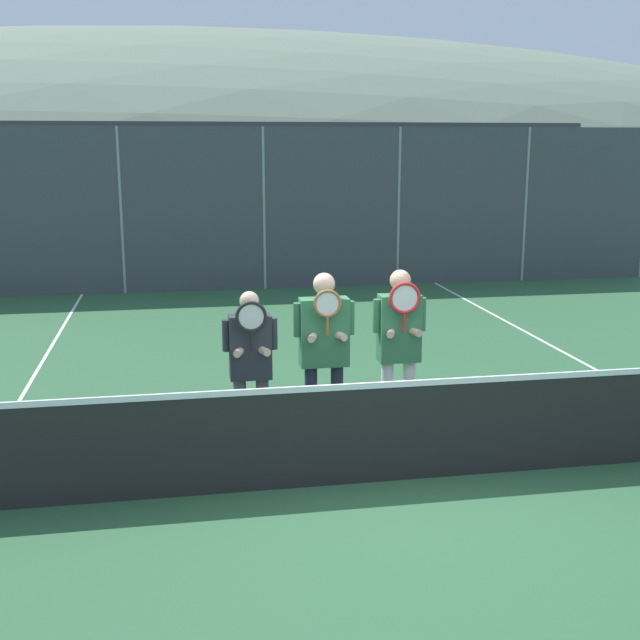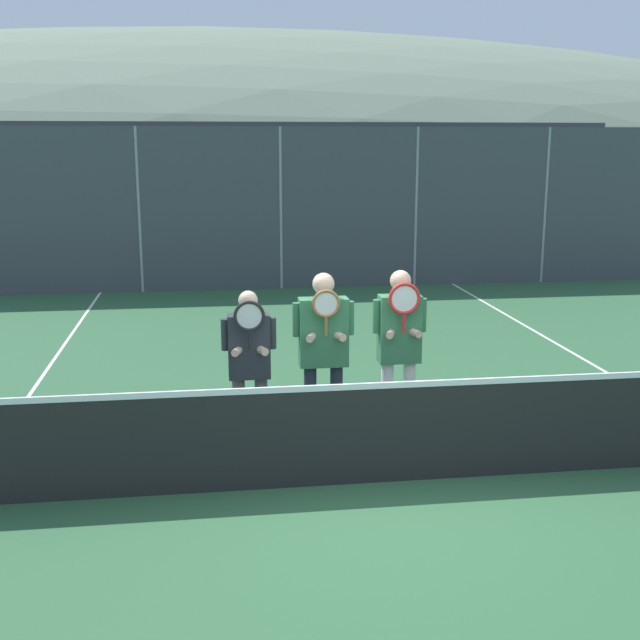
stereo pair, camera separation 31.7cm
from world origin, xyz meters
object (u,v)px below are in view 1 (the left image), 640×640
object	(u,v)px
player_center_right	(399,341)
player_leftmost	(251,361)
car_right_of_center	(603,229)
car_far_left	(13,237)
car_left_of_center	(230,236)
car_center	(429,231)
player_center_left	(324,345)

from	to	relation	value
player_center_right	player_leftmost	bearing A→B (deg)	-176.23
player_center_right	car_right_of_center	xyz separation A→B (m)	(8.91, 11.76, -0.22)
car_far_left	player_center_right	bearing A→B (deg)	-63.37
car_left_of_center	car_right_of_center	size ratio (longest dim) A/B	1.12
player_leftmost	player_center_right	xyz separation A→B (m)	(1.56, 0.10, 0.11)
car_center	car_right_of_center	distance (m)	4.80
car_left_of_center	car_right_of_center	bearing A→B (deg)	0.60
player_center_right	car_far_left	bearing A→B (deg)	116.63
player_center_right	car_far_left	size ratio (longest dim) A/B	0.43
car_left_of_center	player_center_right	bearing A→B (deg)	-85.32
player_center_right	car_left_of_center	world-z (taller)	player_center_right
car_far_left	car_left_of_center	distance (m)	5.10
player_leftmost	car_center	size ratio (longest dim) A/B	0.39
car_right_of_center	car_far_left	bearing A→B (deg)	178.92
player_center_left	car_far_left	world-z (taller)	player_center_left
player_center_right	car_far_left	distance (m)	13.47
player_leftmost	car_center	distance (m)	13.11
player_center_left	car_right_of_center	distance (m)	15.26
car_center	car_right_of_center	xyz separation A→B (m)	(4.80, 0.04, -0.04)
car_center	player_center_left	bearing A→B (deg)	-112.68
player_leftmost	car_right_of_center	distance (m)	15.82
player_center_left	car_left_of_center	world-z (taller)	player_center_left
player_leftmost	player_center_left	size ratio (longest dim) A/B	0.92
player_center_left	car_right_of_center	xyz separation A→B (m)	(9.70, 11.77, -0.23)
car_center	player_center_right	bearing A→B (deg)	-109.30
car_left_of_center	car_center	size ratio (longest dim) A/B	1.08
car_center	car_left_of_center	bearing A→B (deg)	-179.30
player_center_left	car_right_of_center	size ratio (longest dim) A/B	0.45
player_center_right	car_right_of_center	world-z (taller)	player_center_right
player_leftmost	car_right_of_center	size ratio (longest dim) A/B	0.41
player_center_left	car_center	world-z (taller)	player_center_left
player_leftmost	car_left_of_center	xyz separation A→B (m)	(0.61, 11.76, -0.09)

